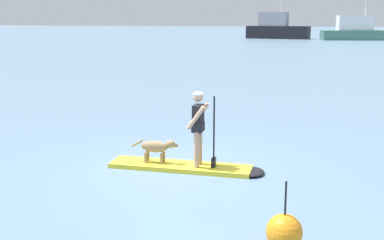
{
  "coord_description": "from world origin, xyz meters",
  "views": [
    {
      "loc": [
        2.93,
        -9.83,
        3.26
      ],
      "look_at": [
        0.0,
        1.0,
        0.9
      ],
      "focal_mm": 45.15,
      "sensor_mm": 36.0,
      "label": 1
    }
  ],
  "objects_px": {
    "paddleboard": "(190,167)",
    "dog": "(157,147)",
    "moored_boat_far_starboard": "(277,29)",
    "person_paddler": "(199,124)",
    "moored_boat_port": "(358,31)",
    "marker_buoy": "(284,232)"
  },
  "relations": [
    {
      "from": "paddleboard",
      "to": "dog",
      "type": "height_order",
      "value": "dog"
    },
    {
      "from": "paddleboard",
      "to": "moored_boat_far_starboard",
      "type": "distance_m",
      "value": 72.41
    },
    {
      "from": "person_paddler",
      "to": "moored_boat_port",
      "type": "height_order",
      "value": "moored_boat_port"
    },
    {
      "from": "moored_boat_far_starboard",
      "to": "marker_buoy",
      "type": "relative_size",
      "value": 12.26
    },
    {
      "from": "paddleboard",
      "to": "dog",
      "type": "relative_size",
      "value": 3.17
    },
    {
      "from": "paddleboard",
      "to": "person_paddler",
      "type": "xyz_separation_m",
      "value": [
        0.19,
        0.0,
        1.0
      ]
    },
    {
      "from": "moored_boat_port",
      "to": "marker_buoy",
      "type": "bearing_deg",
      "value": -94.26
    },
    {
      "from": "dog",
      "to": "marker_buoy",
      "type": "relative_size",
      "value": 1.06
    },
    {
      "from": "dog",
      "to": "moored_boat_far_starboard",
      "type": "distance_m",
      "value": 72.37
    },
    {
      "from": "person_paddler",
      "to": "marker_buoy",
      "type": "height_order",
      "value": "person_paddler"
    },
    {
      "from": "dog",
      "to": "moored_boat_port",
      "type": "bearing_deg",
      "value": 83.07
    },
    {
      "from": "dog",
      "to": "moored_boat_far_starboard",
      "type": "bearing_deg",
      "value": 93.32
    },
    {
      "from": "person_paddler",
      "to": "dog",
      "type": "xyz_separation_m",
      "value": [
        -0.96,
        -0.02,
        -0.59
      ]
    },
    {
      "from": "person_paddler",
      "to": "dog",
      "type": "distance_m",
      "value": 1.13
    },
    {
      "from": "paddleboard",
      "to": "dog",
      "type": "distance_m",
      "value": 0.87
    },
    {
      "from": "dog",
      "to": "person_paddler",
      "type": "bearing_deg",
      "value": 1.19
    },
    {
      "from": "paddleboard",
      "to": "person_paddler",
      "type": "height_order",
      "value": "person_paddler"
    },
    {
      "from": "person_paddler",
      "to": "moored_boat_far_starboard",
      "type": "distance_m",
      "value": 72.41
    },
    {
      "from": "dog",
      "to": "marker_buoy",
      "type": "distance_m",
      "value": 4.48
    },
    {
      "from": "paddleboard",
      "to": "person_paddler",
      "type": "relative_size",
      "value": 2.1
    },
    {
      "from": "paddleboard",
      "to": "dog",
      "type": "xyz_separation_m",
      "value": [
        -0.77,
        -0.02,
        0.41
      ]
    },
    {
      "from": "moored_boat_far_starboard",
      "to": "moored_boat_port",
      "type": "xyz_separation_m",
      "value": [
        12.76,
        -1.74,
        -0.25
      ]
    }
  ]
}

